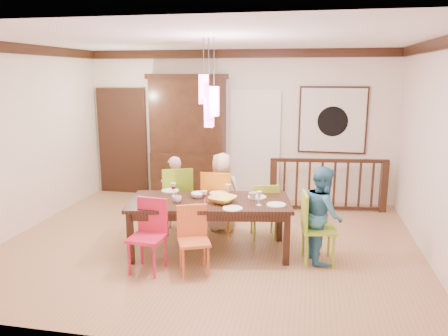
% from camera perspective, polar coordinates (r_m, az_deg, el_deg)
% --- Properties ---
extents(floor, '(6.00, 6.00, 0.00)m').
position_cam_1_polar(floor, '(6.55, -1.88, -9.74)').
color(floor, '#AB7953').
rests_on(floor, ground).
extents(ceiling, '(6.00, 6.00, 0.00)m').
position_cam_1_polar(ceiling, '(6.09, -2.08, 16.46)').
color(ceiling, white).
rests_on(ceiling, wall_back).
extents(wall_back, '(6.00, 0.00, 6.00)m').
position_cam_1_polar(wall_back, '(8.59, 1.81, 5.53)').
color(wall_back, beige).
rests_on(wall_back, floor).
extents(wall_left, '(0.00, 5.00, 5.00)m').
position_cam_1_polar(wall_left, '(7.43, -25.18, 3.33)').
color(wall_left, beige).
rests_on(wall_left, floor).
extents(wall_right, '(0.00, 5.00, 5.00)m').
position_cam_1_polar(wall_right, '(6.22, 26.09, 1.71)').
color(wall_right, beige).
rests_on(wall_right, floor).
extents(crown_molding, '(6.00, 5.00, 0.16)m').
position_cam_1_polar(crown_molding, '(6.09, -2.07, 15.70)').
color(crown_molding, black).
rests_on(crown_molding, wall_back).
extents(panel_door, '(1.04, 0.07, 2.24)m').
position_cam_1_polar(panel_door, '(9.29, -13.05, 3.24)').
color(panel_door, black).
rests_on(panel_door, wall_back).
extents(white_doorway, '(0.97, 0.05, 2.22)m').
position_cam_1_polar(white_doorway, '(8.56, 4.07, 2.78)').
color(white_doorway, silver).
rests_on(white_doorway, wall_back).
extents(painting, '(1.25, 0.06, 1.25)m').
position_cam_1_polar(painting, '(8.43, 14.01, 6.07)').
color(painting, black).
rests_on(painting, wall_back).
extents(pendant_cluster, '(0.27, 0.21, 1.14)m').
position_cam_1_polar(pendant_cluster, '(5.77, -1.97, 8.81)').
color(pendant_cluster, '#F1489F').
rests_on(pendant_cluster, ceiling).
extents(dining_table, '(2.33, 1.36, 0.75)m').
position_cam_1_polar(dining_table, '(6.03, -1.87, -4.96)').
color(dining_table, black).
rests_on(dining_table, floor).
extents(chair_far_left, '(0.62, 0.62, 1.04)m').
position_cam_1_polar(chair_far_left, '(6.94, -6.20, -3.36)').
color(chair_far_left, '#75A21C').
rests_on(chair_far_left, floor).
extents(chair_far_mid, '(0.47, 0.47, 1.01)m').
position_cam_1_polar(chair_far_mid, '(6.75, -0.68, -3.85)').
color(chair_far_mid, orange).
rests_on(chair_far_mid, floor).
extents(chair_far_right, '(0.48, 0.48, 0.86)m').
position_cam_1_polar(chair_far_right, '(6.63, 5.21, -4.99)').
color(chair_far_right, olive).
rests_on(chair_far_right, floor).
extents(chair_near_left, '(0.45, 0.45, 0.91)m').
position_cam_1_polar(chair_near_left, '(5.57, -10.05, -8.20)').
color(chair_near_left, red).
rests_on(chair_near_left, floor).
extents(chair_near_mid, '(0.49, 0.49, 0.84)m').
position_cam_1_polar(chair_near_mid, '(5.48, -3.97, -8.89)').
color(chair_near_mid, '#D1622D').
rests_on(chair_near_mid, floor).
extents(chair_end_right, '(0.48, 0.48, 0.94)m').
position_cam_1_polar(chair_end_right, '(5.88, 12.30, -7.03)').
color(chair_end_right, '#98C328').
rests_on(chair_end_right, floor).
extents(china_hutch, '(1.55, 0.46, 2.45)m').
position_cam_1_polar(china_hutch, '(8.63, -4.73, 4.02)').
color(china_hutch, black).
rests_on(china_hutch, floor).
extents(balustrade, '(2.11, 0.34, 0.96)m').
position_cam_1_polar(balustrade, '(8.11, 13.43, -2.03)').
color(balustrade, black).
rests_on(balustrade, floor).
extents(person_far_left, '(0.50, 0.42, 1.18)m').
position_cam_1_polar(person_far_left, '(7.05, -6.45, -3.15)').
color(person_far_left, beige).
rests_on(person_far_left, floor).
extents(person_far_mid, '(0.62, 0.42, 1.25)m').
position_cam_1_polar(person_far_mid, '(6.88, -0.31, -3.16)').
color(person_far_mid, beige).
rests_on(person_far_mid, floor).
extents(person_end_right, '(0.61, 0.72, 1.28)m').
position_cam_1_polar(person_end_right, '(5.92, 12.75, -5.89)').
color(person_end_right, teal).
rests_on(person_end_right, floor).
extents(serving_bowl, '(0.46, 0.46, 0.09)m').
position_cam_1_polar(serving_bowl, '(5.88, -0.19, -4.13)').
color(serving_bowl, yellow).
rests_on(serving_bowl, dining_table).
extents(small_bowl, '(0.28, 0.28, 0.07)m').
position_cam_1_polar(small_bowl, '(6.14, -3.32, -3.55)').
color(small_bowl, white).
rests_on(small_bowl, dining_table).
extents(cup_left, '(0.14, 0.14, 0.09)m').
position_cam_1_polar(cup_left, '(5.92, -6.14, -4.07)').
color(cup_left, silver).
rests_on(cup_left, dining_table).
extents(cup_right, '(0.13, 0.13, 0.10)m').
position_cam_1_polar(cup_right, '(6.04, 3.76, -3.64)').
color(cup_right, silver).
rests_on(cup_right, dining_table).
extents(plate_far_left, '(0.26, 0.26, 0.01)m').
position_cam_1_polar(plate_far_left, '(6.51, -7.05, -2.93)').
color(plate_far_left, white).
rests_on(plate_far_left, dining_table).
extents(plate_far_mid, '(0.26, 0.26, 0.01)m').
position_cam_1_polar(plate_far_mid, '(6.32, -0.74, -3.32)').
color(plate_far_mid, white).
rests_on(plate_far_mid, dining_table).
extents(plate_far_right, '(0.26, 0.26, 0.01)m').
position_cam_1_polar(plate_far_right, '(6.15, 4.34, -3.78)').
color(plate_far_right, white).
rests_on(plate_far_right, dining_table).
extents(plate_near_left, '(0.26, 0.26, 0.01)m').
position_cam_1_polar(plate_near_left, '(5.96, -9.25, -4.43)').
color(plate_near_left, white).
rests_on(plate_near_left, dining_table).
extents(plate_near_mid, '(0.26, 0.26, 0.01)m').
position_cam_1_polar(plate_near_mid, '(5.62, 1.11, -5.30)').
color(plate_near_mid, white).
rests_on(plate_near_mid, dining_table).
extents(plate_end_right, '(0.26, 0.26, 0.01)m').
position_cam_1_polar(plate_end_right, '(5.82, 6.83, -4.78)').
color(plate_end_right, white).
rests_on(plate_end_right, dining_table).
extents(wine_glass_a, '(0.08, 0.08, 0.19)m').
position_cam_1_polar(wine_glass_a, '(6.22, -6.60, -2.82)').
color(wine_glass_a, '#590C19').
rests_on(wine_glass_a, dining_table).
extents(wine_glass_b, '(0.08, 0.08, 0.19)m').
position_cam_1_polar(wine_glass_b, '(6.11, 0.54, -3.01)').
color(wine_glass_b, silver).
rests_on(wine_glass_b, dining_table).
extents(wine_glass_c, '(0.08, 0.08, 0.19)m').
position_cam_1_polar(wine_glass_c, '(5.78, -2.57, -3.91)').
color(wine_glass_c, '#590C19').
rests_on(wine_glass_c, dining_table).
extents(wine_glass_d, '(0.08, 0.08, 0.19)m').
position_cam_1_polar(wine_glass_d, '(5.76, 4.62, -3.98)').
color(wine_glass_d, silver).
rests_on(wine_glass_d, dining_table).
extents(napkin, '(0.18, 0.14, 0.01)m').
position_cam_1_polar(napkin, '(5.74, -3.28, -4.94)').
color(napkin, '#D83359').
rests_on(napkin, dining_table).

